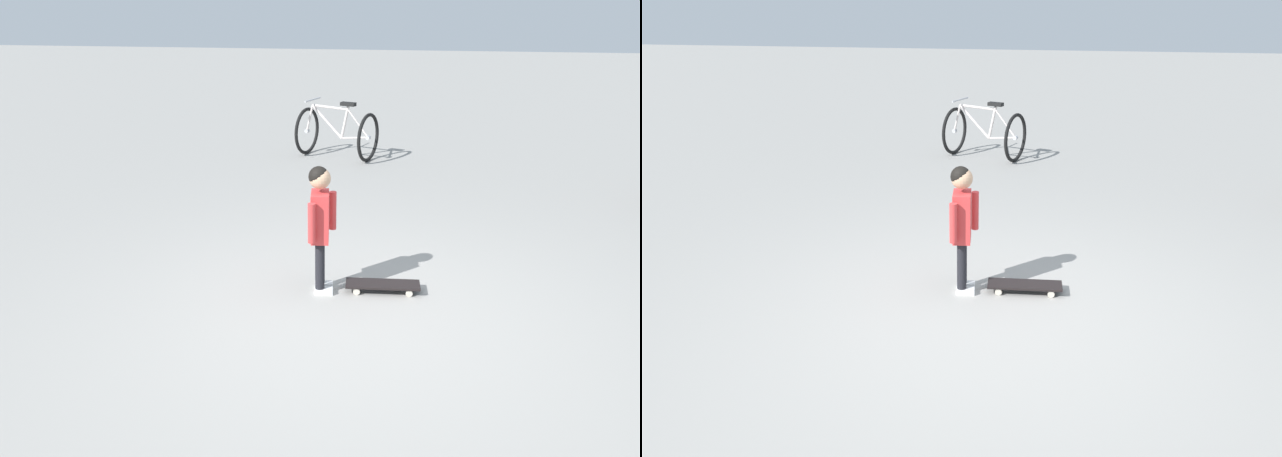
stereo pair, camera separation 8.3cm
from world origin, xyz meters
TOP-DOWN VIEW (x-y plane):
  - ground_plane at (0.00, 0.00)m, footprint 50.00×50.00m
  - child_person at (-0.34, 0.47)m, footprint 0.21×0.39m
  - skateboard at (0.18, 0.54)m, footprint 0.62×0.24m
  - bicycle_near at (-0.81, 5.00)m, footprint 1.24×1.02m

SIDE VIEW (x-z plane):
  - ground_plane at x=0.00m, z-range 0.00..0.00m
  - skateboard at x=0.18m, z-range 0.02..0.10m
  - bicycle_near at x=-0.81m, z-range -0.04..0.80m
  - child_person at x=-0.34m, z-range 0.13..1.19m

